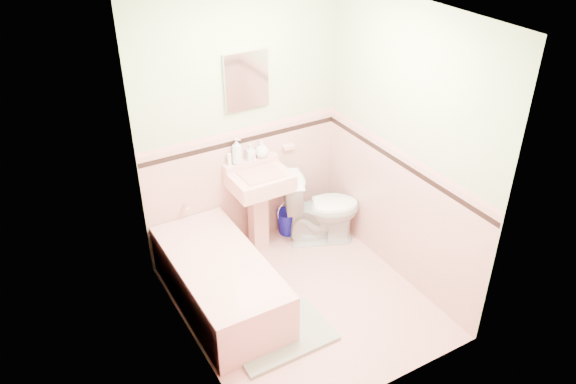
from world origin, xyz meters
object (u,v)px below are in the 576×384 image
soap_bottle_mid (250,152)px  shoe (268,325)px  medicine_cabinet (246,80)px  soap_bottle_right (262,149)px  sink (261,213)px  bathtub (220,284)px  soap_bottle_left (237,151)px  toilet (322,208)px  bucket (289,221)px

soap_bottle_mid → shoe: size_ratio=0.99×
medicine_cabinet → soap_bottle_right: 0.70m
sink → soap_bottle_right: size_ratio=5.07×
bathtub → soap_bottle_left: 1.22m
soap_bottle_left → shoe: size_ratio=1.55×
soap_bottle_mid → toilet: bearing=-28.6°
soap_bottle_left → soap_bottle_right: (0.26, 0.00, -0.04)m
bucket → soap_bottle_right: bearing=168.1°
bathtub → soap_bottle_left: soap_bottle_left is taller
soap_bottle_right → shoe: size_ratio=1.03×
soap_bottle_left → medicine_cabinet: bearing=12.3°
sink → soap_bottle_right: soap_bottle_right is taller
bathtub → bucket: size_ratio=5.88×
bathtub → medicine_cabinet: 1.78m
soap_bottle_right → shoe: (-0.61, -1.21, -0.95)m
soap_bottle_left → toilet: 1.06m
soap_bottle_mid → sink: bearing=-89.9°
bathtub → medicine_cabinet: bearing=47.4°
shoe → soap_bottle_mid: bearing=59.5°
medicine_cabinet → toilet: size_ratio=0.69×
toilet → shoe: 1.44m
sink → bucket: (0.38, 0.12, -0.31)m
toilet → bucket: bearing=62.2°
bathtub → sink: (0.68, 0.53, 0.21)m
soap_bottle_left → toilet: soap_bottle_left is taller
sink → medicine_cabinet: bearing=90.0°
soap_bottle_mid → shoe: 1.61m
medicine_cabinet → bucket: bearing=-12.5°
soap_bottle_right → shoe: soap_bottle_right is taller
sink → soap_bottle_right: 0.62m
soap_bottle_mid → medicine_cabinet: bearing=89.4°
bathtub → soap_bottle_right: size_ratio=8.78×
soap_bottle_left → toilet: (0.74, -0.33, -0.68)m
shoe → soap_bottle_left: bearing=65.3°
medicine_cabinet → soap_bottle_mid: medicine_cabinet is taller
bucket → medicine_cabinet: bearing=167.5°
medicine_cabinet → soap_bottle_mid: (-0.00, -0.03, -0.69)m
soap_bottle_left → bucket: bearing=-6.1°
bathtub → toilet: toilet is taller
medicine_cabinet → toilet: 1.50m
bathtub → toilet: 1.35m
medicine_cabinet → soap_bottle_right: bearing=-14.1°
soap_bottle_right → toilet: (0.49, -0.33, -0.63)m
sink → shoe: sink is taller
bathtub → bucket: bearing=31.6°
bathtub → toilet: bearing=16.5°
soap_bottle_left → soap_bottle_mid: size_ratio=1.57×
soap_bottle_right → toilet: size_ratio=0.23×
soap_bottle_mid → shoe: bearing=-111.8°
medicine_cabinet → toilet: (0.60, -0.36, -1.32)m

